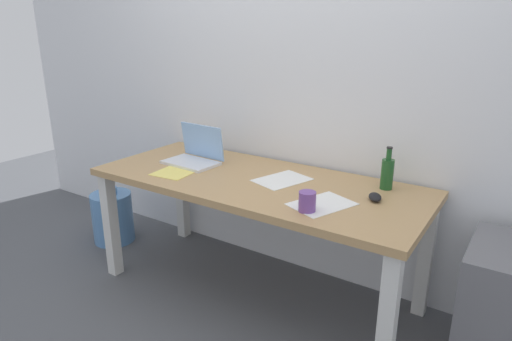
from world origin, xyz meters
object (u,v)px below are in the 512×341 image
(beer_bottle, at_px, (387,173))
(coffee_mug, at_px, (307,202))
(computer_mouse, at_px, (375,197))
(water_cooler_jug, at_px, (113,217))
(laptop_left, at_px, (195,155))
(desk, at_px, (256,194))
(filing_cabinet, at_px, (509,314))

(beer_bottle, distance_m, coffee_mug, 0.54)
(computer_mouse, relative_size, coffee_mug, 1.05)
(water_cooler_jug, bearing_deg, beer_bottle, 8.03)
(laptop_left, bearing_deg, beer_bottle, 9.85)
(coffee_mug, bearing_deg, computer_mouse, 54.47)
(laptop_left, distance_m, computer_mouse, 1.15)
(beer_bottle, height_order, computer_mouse, beer_bottle)
(laptop_left, xyz_separation_m, beer_bottle, (1.14, 0.20, 0.04))
(desk, relative_size, water_cooler_jug, 4.46)
(beer_bottle, xyz_separation_m, coffee_mug, (-0.21, -0.50, -0.04))
(desk, xyz_separation_m, filing_cabinet, (1.31, 0.08, -0.32))
(water_cooler_jug, bearing_deg, filing_cabinet, 2.20)
(filing_cabinet, bearing_deg, laptop_left, -179.14)
(beer_bottle, xyz_separation_m, filing_cabinet, (0.65, -0.17, -0.50))
(laptop_left, relative_size, beer_bottle, 1.53)
(computer_mouse, bearing_deg, laptop_left, 153.46)
(computer_mouse, distance_m, coffee_mug, 0.37)
(filing_cabinet, bearing_deg, desk, -176.68)
(computer_mouse, bearing_deg, filing_cabinet, -25.06)
(laptop_left, relative_size, coffee_mug, 3.65)
(water_cooler_jug, bearing_deg, laptop_left, 5.31)
(laptop_left, distance_m, coffee_mug, 0.98)
(computer_mouse, bearing_deg, coffee_mug, -152.41)
(coffee_mug, relative_size, water_cooler_jug, 0.23)
(desk, distance_m, beer_bottle, 0.72)
(desk, relative_size, coffee_mug, 19.81)
(coffee_mug, height_order, water_cooler_jug, coffee_mug)
(laptop_left, distance_m, filing_cabinet, 1.85)
(beer_bottle, xyz_separation_m, computer_mouse, (0.01, -0.19, -0.07))
(computer_mouse, height_order, filing_cabinet, computer_mouse)
(desk, height_order, filing_cabinet, desk)
(laptop_left, xyz_separation_m, filing_cabinet, (1.79, 0.03, -0.46))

